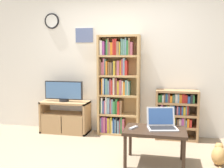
% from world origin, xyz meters
% --- Properties ---
extents(wall_back, '(7.15, 0.09, 2.60)m').
position_xyz_m(wall_back, '(-0.01, 1.70, 1.30)').
color(wall_back, silver).
rests_on(wall_back, ground_plane).
extents(tv_stand, '(0.89, 0.41, 0.59)m').
position_xyz_m(tv_stand, '(-0.98, 1.43, 0.30)').
color(tv_stand, tan).
rests_on(tv_stand, ground_plane).
extents(television, '(0.73, 0.18, 0.38)m').
position_xyz_m(television, '(-1.00, 1.43, 0.78)').
color(television, black).
rests_on(television, tv_stand).
extents(bookshelf_tall, '(0.75, 0.26, 1.80)m').
position_xyz_m(bookshelf_tall, '(-0.02, 1.54, 0.91)').
color(bookshelf_tall, tan).
rests_on(bookshelf_tall, ground_plane).
extents(bookshelf_short, '(0.71, 0.32, 0.85)m').
position_xyz_m(bookshelf_short, '(1.02, 1.51, 0.43)').
color(bookshelf_short, '#9E754C').
rests_on(bookshelf_short, ground_plane).
extents(coffee_table, '(0.81, 0.53, 0.47)m').
position_xyz_m(coffee_table, '(0.74, 0.36, 0.41)').
color(coffee_table, '#332319').
rests_on(coffee_table, ground_plane).
extents(laptop, '(0.44, 0.38, 0.27)m').
position_xyz_m(laptop, '(0.83, 0.43, 0.54)').
color(laptop, silver).
rests_on(laptop, coffee_table).
extents(remote_near_laptop, '(0.11, 0.16, 0.02)m').
position_xyz_m(remote_near_laptop, '(0.46, 0.34, 0.48)').
color(remote_near_laptop, '#99999E').
rests_on(remote_near_laptop, coffee_table).
extents(cat, '(0.22, 0.48, 0.29)m').
position_xyz_m(cat, '(1.58, 0.50, 0.13)').
color(cat, '#B78447').
rests_on(cat, ground_plane).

